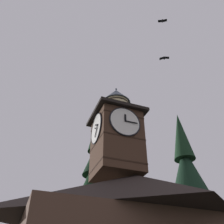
{
  "coord_description": "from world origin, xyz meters",
  "views": [
    {
      "loc": [
        8.32,
        13.97,
        2.0
      ],
      "look_at": [
        2.3,
        -1.97,
        14.14
      ],
      "focal_mm": 41.75,
      "sensor_mm": 36.0,
      "label": 1
    }
  ],
  "objects": [
    {
      "name": "flying_bird_low",
      "position": [
        -0.09,
        2.74,
        16.56
      ],
      "size": [
        0.73,
        0.54,
        0.16
      ],
      "color": "black"
    },
    {
      "name": "clock_tower",
      "position": [
        2.07,
        -1.65,
        11.94
      ],
      "size": [
        3.83,
        3.83,
        7.91
      ],
      "color": "#422B1E",
      "rests_on": "building_main"
    },
    {
      "name": "flying_bird_high",
      "position": [
        0.51,
        4.1,
        19.01
      ],
      "size": [
        0.69,
        0.51,
        0.16
      ],
      "color": "black"
    }
  ]
}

